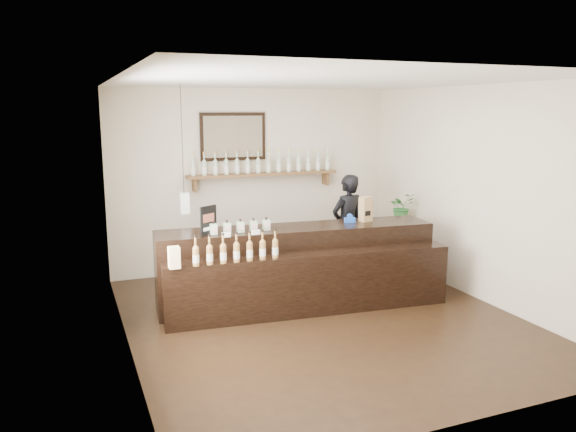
# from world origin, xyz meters

# --- Properties ---
(ground) EXTENTS (5.00, 5.00, 0.00)m
(ground) POSITION_xyz_m (0.00, 0.00, 0.00)
(ground) COLOR black
(ground) RESTS_ON ground
(room_shell) EXTENTS (5.00, 5.00, 5.00)m
(room_shell) POSITION_xyz_m (0.00, 0.00, 1.70)
(room_shell) COLOR beige
(room_shell) RESTS_ON ground
(back_wall_decor) EXTENTS (2.66, 0.96, 1.69)m
(back_wall_decor) POSITION_xyz_m (-0.14, 2.37, 1.75)
(back_wall_decor) COLOR brown
(back_wall_decor) RESTS_ON ground
(counter) EXTENTS (3.63, 1.28, 1.17)m
(counter) POSITION_xyz_m (-0.05, 0.57, 0.47)
(counter) COLOR black
(counter) RESTS_ON ground
(promo_sign) EXTENTS (0.23, 0.14, 0.35)m
(promo_sign) POSITION_xyz_m (-1.20, 0.68, 1.18)
(promo_sign) COLOR black
(promo_sign) RESTS_ON counter
(paper_bag) EXTENTS (0.17, 0.14, 0.33)m
(paper_bag) POSITION_xyz_m (0.96, 0.68, 1.17)
(paper_bag) COLOR #A57F4F
(paper_bag) RESTS_ON counter
(tape_dispenser) EXTENTS (0.15, 0.08, 0.12)m
(tape_dispenser) POSITION_xyz_m (0.72, 0.70, 1.05)
(tape_dispenser) COLOR blue
(tape_dispenser) RESTS_ON counter
(side_cabinet) EXTENTS (0.47, 0.60, 0.81)m
(side_cabinet) POSITION_xyz_m (2.00, 1.41, 0.40)
(side_cabinet) COLOR brown
(side_cabinet) RESTS_ON ground
(potted_plant) EXTENTS (0.40, 0.35, 0.42)m
(potted_plant) POSITION_xyz_m (2.00, 1.41, 1.02)
(potted_plant) COLOR #2C6F32
(potted_plant) RESTS_ON side_cabinet
(shopkeeper) EXTENTS (0.71, 0.56, 1.74)m
(shopkeeper) POSITION_xyz_m (1.14, 1.55, 0.87)
(shopkeeper) COLOR black
(shopkeeper) RESTS_ON ground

